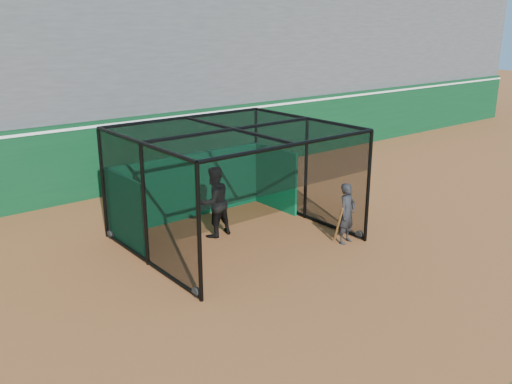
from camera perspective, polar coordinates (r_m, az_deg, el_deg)
ground at (r=12.05m, az=1.75°, el=-9.62°), size 120.00×120.00×0.00m
outfield_wall at (r=18.52m, az=-15.64°, el=3.65°), size 50.00×0.50×2.50m
grandstand at (r=21.59m, az=-20.52°, el=13.65°), size 50.00×7.85×8.95m
batting_cage at (r=13.96m, az=-2.35°, el=0.68°), size 5.22×4.65×2.94m
batter at (r=14.34m, az=-4.43°, el=-1.04°), size 0.97×0.78×1.90m
on_deck_player at (r=14.10m, az=9.55°, el=-2.25°), size 0.65×0.49×1.60m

